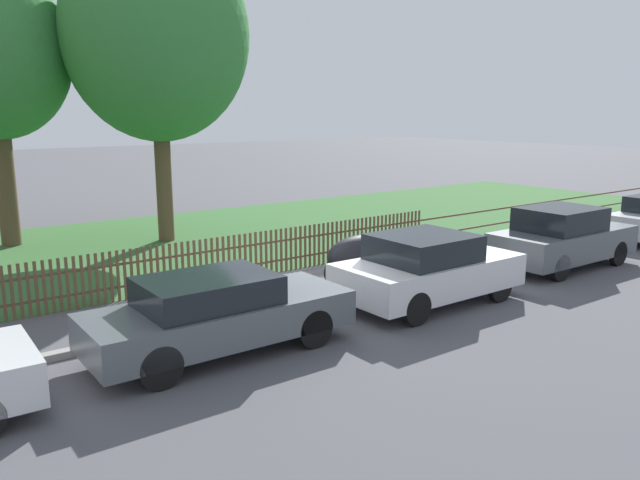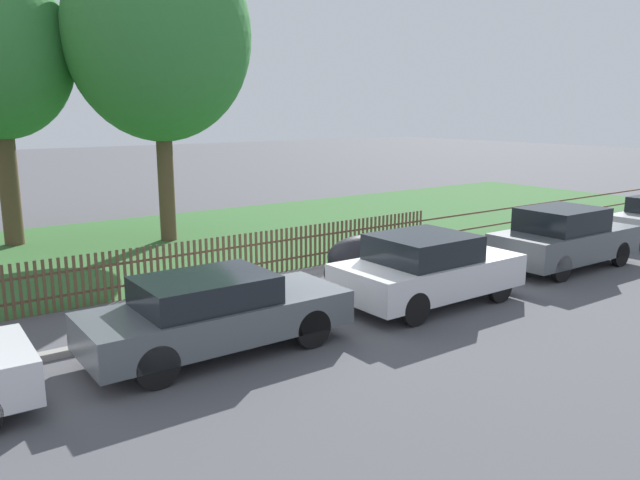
% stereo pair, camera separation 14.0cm
% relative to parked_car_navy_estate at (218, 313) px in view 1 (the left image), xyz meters
% --- Properties ---
extents(ground_plane, '(120.00, 120.00, 0.00)m').
position_rel_parked_car_navy_estate_xyz_m(ground_plane, '(2.77, 1.23, -0.70)').
color(ground_plane, '#4C4C51').
extents(kerb_stone, '(42.68, 0.20, 0.12)m').
position_rel_parked_car_navy_estate_xyz_m(kerb_stone, '(2.77, 1.33, -0.64)').
color(kerb_stone, gray).
rests_on(kerb_stone, ground).
extents(grass_strip, '(42.68, 9.98, 0.01)m').
position_rel_parked_car_navy_estate_xyz_m(grass_strip, '(2.77, 8.78, -0.69)').
color(grass_strip, '#33602D').
rests_on(grass_strip, ground).
extents(park_fence, '(42.68, 0.05, 1.10)m').
position_rel_parked_car_navy_estate_xyz_m(park_fence, '(2.77, 3.80, -0.15)').
color(park_fence, brown).
rests_on(park_fence, ground).
extents(parked_car_navy_estate, '(4.41, 1.68, 1.33)m').
position_rel_parked_car_navy_estate_xyz_m(parked_car_navy_estate, '(0.00, 0.00, 0.00)').
color(parked_car_navy_estate, '#51565B').
rests_on(parked_car_navy_estate, ground).
extents(parked_car_red_compact, '(3.98, 1.89, 1.47)m').
position_rel_parked_car_navy_estate_xyz_m(parked_car_red_compact, '(4.77, -0.13, 0.05)').
color(parked_car_red_compact, silver).
rests_on(parked_car_red_compact, ground).
extents(parked_car_white_van, '(4.14, 1.75, 1.56)m').
position_rel_parked_car_navy_estate_xyz_m(parked_car_white_van, '(9.75, -0.05, 0.08)').
color(parked_car_white_van, '#51565B').
rests_on(parked_car_white_van, ground).
extents(covered_motorcycle, '(1.95, 0.85, 1.08)m').
position_rel_parked_car_navy_estate_xyz_m(covered_motorcycle, '(4.82, 2.08, -0.03)').
color(covered_motorcycle, black).
rests_on(covered_motorcycle, ground).
extents(tree_mid_park, '(5.38, 5.38, 9.21)m').
position_rel_parked_car_navy_estate_xyz_m(tree_mid_park, '(2.99, 9.15, 5.40)').
color(tree_mid_park, brown).
rests_on(tree_mid_park, ground).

